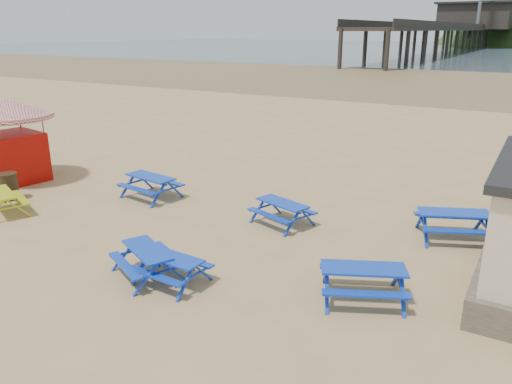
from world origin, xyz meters
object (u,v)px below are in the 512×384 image
Objects in this scene: picnic_table_blue_a at (151,187)px; litter_bin at (9,186)px; ice_cream_kiosk at (7,130)px; picnic_table_blue_b at (282,213)px; picnic_table_yellow at (2,203)px.

litter_bin is at bearing -139.45° from picnic_table_blue_a.
ice_cream_kiosk is (-6.31, -1.20, 1.70)m from picnic_table_blue_a.
litter_bin is at bearing -146.39° from picnic_table_blue_b.
litter_bin reaches higher than picnic_table_blue_a.
picnic_table_blue_a is at bearing 32.27° from litter_bin.
ice_cream_kiosk is (-3.13, 2.65, 1.73)m from picnic_table_yellow.
ice_cream_kiosk is at bearing 141.69° from litter_bin.
litter_bin is at bearing 159.96° from picnic_table_yellow.
litter_bin reaches higher than picnic_table_yellow.
picnic_table_blue_a is 6.65m from ice_cream_kiosk.
ice_cream_kiosk is at bearing -156.34° from picnic_table_blue_b.
picnic_table_blue_b is 0.49× the size of ice_cream_kiosk.
picnic_table_blue_b is 0.94× the size of picnic_table_yellow.
picnic_table_blue_a is at bearing -161.71° from picnic_table_blue_b.
picnic_table_blue_b is at bearing 47.58° from picnic_table_yellow.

